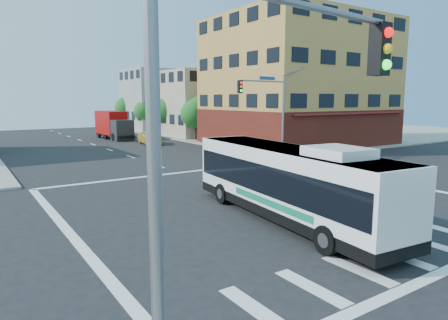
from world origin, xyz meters
TOP-DOWN VIEW (x-y plane):
  - ground at (0.00, 0.00)m, footprint 120.00×120.00m
  - sidewalk_ne at (35.00, 35.00)m, footprint 50.00×50.00m
  - corner_building_ne at (19.99, 18.48)m, footprint 18.10×15.44m
  - building_east_near at (16.98, 33.98)m, footprint 12.06×10.06m
  - building_east_far at (16.98, 47.98)m, footprint 12.06×10.06m
  - signal_mast_ne at (9.08, 10.62)m, footprint 7.91×1.13m
  - signal_mast_sw at (-9.08, -10.64)m, footprint 7.91×1.01m
  - street_tree_a at (11.90, 27.92)m, footprint 3.60×3.60m
  - street_tree_b at (11.90, 35.92)m, footprint 3.80×3.80m
  - street_tree_c at (11.90, 43.92)m, footprint 3.40×3.40m
  - street_tree_d at (11.90, 51.92)m, footprint 4.00×4.00m
  - transit_bus at (-1.33, -3.00)m, footprint 3.67×11.90m
  - box_truck at (4.14, 35.94)m, footprint 2.67×8.09m
  - parked_car at (5.55, 27.53)m, footprint 2.29×4.82m

SIDE VIEW (x-z plane):
  - ground at x=0.00m, z-range 0.00..0.00m
  - sidewalk_ne at x=35.00m, z-range 0.00..0.15m
  - parked_car at x=5.55m, z-range 0.00..1.59m
  - transit_bus at x=-1.33m, z-range -0.04..3.43m
  - box_truck at x=4.14m, z-range -0.05..3.55m
  - street_tree_c at x=11.90m, z-range 0.82..6.11m
  - street_tree_a at x=11.90m, z-range 0.83..6.35m
  - street_tree_b at x=11.90m, z-range 0.85..6.65m
  - street_tree_d at x=11.90m, z-range 0.87..6.90m
  - building_east_near at x=16.98m, z-range 0.01..9.01m
  - signal_mast_ne at x=9.08m, z-range 0.95..9.02m
  - signal_mast_sw at x=-9.08m, z-range 0.95..9.02m
  - building_east_far at x=16.98m, z-range 0.01..10.01m
  - corner_building_ne at x=19.99m, z-range -1.11..12.89m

